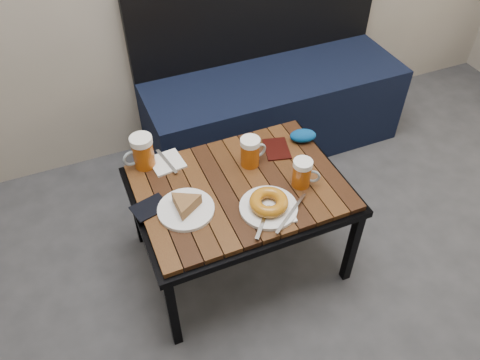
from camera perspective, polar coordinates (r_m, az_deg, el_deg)
name	(u,v)px	position (r m, az deg, el deg)	size (l,w,h in m)	color
bench	(272,102)	(2.64, 3.87, 9.52)	(1.40, 0.50, 0.95)	black
cafe_table	(240,193)	(1.88, 0.00, -1.57)	(0.84, 0.62, 0.47)	black
beer_mug_left	(142,152)	(1.92, -11.82, 3.38)	(0.14, 0.10, 0.15)	#A4490D
beer_mug_centre	(251,152)	(1.89, 1.30, 3.48)	(0.12, 0.09, 0.13)	#A4490D
beer_mug_right	(302,173)	(1.82, 7.62, 0.84)	(0.11, 0.10, 0.12)	#A4490D
plate_pie	(186,206)	(1.75, -6.65, -3.21)	(0.21, 0.21, 0.06)	white
plate_bagel	(269,205)	(1.74, 3.53, -3.00)	(0.27, 0.24, 0.06)	white
napkin_left	(167,162)	(1.96, -8.92, 2.15)	(0.14, 0.17, 0.01)	white
napkin_right	(276,214)	(1.74, 4.41, -4.12)	(0.15, 0.13, 0.01)	white
passport_navy	(150,207)	(1.79, -10.94, -3.30)	(0.09, 0.13, 0.01)	black
passport_burgundy	(277,149)	(2.01, 4.49, 3.81)	(0.10, 0.14, 0.01)	black
knit_pouch	(303,136)	(2.05, 7.68, 5.37)	(0.12, 0.08, 0.05)	navy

